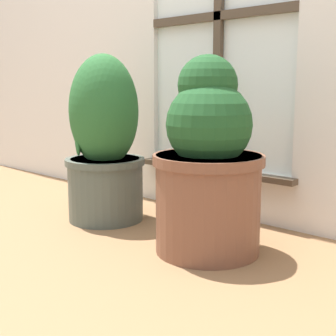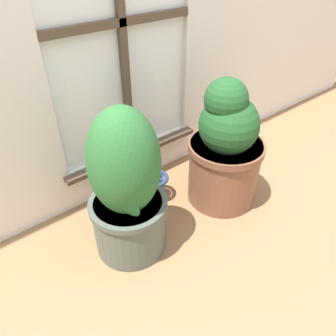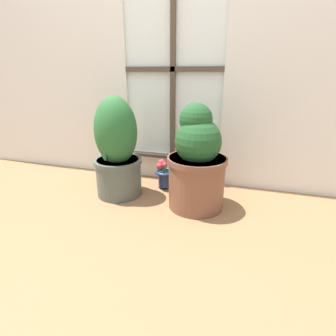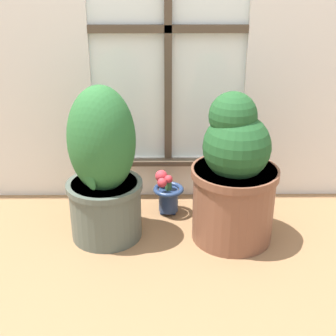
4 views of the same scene
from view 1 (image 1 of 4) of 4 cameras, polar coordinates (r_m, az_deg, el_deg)
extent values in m
plane|color=olive|center=(1.68, -7.33, -9.59)|extent=(10.00, 10.00, 0.00)
cube|color=silver|center=(2.11, 6.07, -2.58)|extent=(0.74, 0.05, 0.21)
cube|color=white|center=(2.09, 6.67, 17.86)|extent=(0.74, 0.02, 1.28)
cube|color=#4C3D2D|center=(2.07, 6.20, 17.96)|extent=(0.04, 0.02, 1.28)
cube|color=#4C3D2D|center=(2.07, 6.20, 17.96)|extent=(0.74, 0.02, 0.04)
cube|color=#4C3D2D|center=(2.06, 5.37, -0.26)|extent=(0.80, 0.06, 0.02)
cylinder|color=#4C564C|center=(2.00, -7.60, -2.55)|extent=(0.31, 0.31, 0.26)
cylinder|color=#4C564C|center=(1.97, -7.68, 0.81)|extent=(0.33, 0.33, 0.03)
cylinder|color=#38281E|center=(1.97, -7.69, 1.04)|extent=(0.29, 0.29, 0.01)
ellipsoid|color=#28602D|center=(1.95, -7.82, 6.89)|extent=(0.29, 0.29, 0.46)
ellipsoid|color=#28602D|center=(1.96, -10.90, 4.19)|extent=(0.15, 0.12, 0.21)
cylinder|color=brown|center=(1.59, 4.88, -4.35)|extent=(0.35, 0.35, 0.34)
cylinder|color=brown|center=(1.56, 4.96, 1.03)|extent=(0.37, 0.37, 0.03)
cylinder|color=#38281E|center=(1.56, 4.96, 1.46)|extent=(0.32, 0.32, 0.01)
sphere|color=#1E4C23|center=(1.55, 5.02, 5.30)|extent=(0.29, 0.29, 0.29)
sphere|color=#1E4C23|center=(1.57, 4.86, 10.06)|extent=(0.20, 0.20, 0.20)
ellipsoid|color=#1E4C23|center=(1.48, 7.00, 4.51)|extent=(0.07, 0.16, 0.23)
sphere|color=navy|center=(1.99, 2.71, -6.12)|extent=(0.02, 0.02, 0.02)
sphere|color=navy|center=(1.97, 1.08, -6.27)|extent=(0.02, 0.02, 0.02)
sphere|color=navy|center=(1.94, 2.41, -6.59)|extent=(0.02, 0.02, 0.02)
cylinder|color=navy|center=(1.95, 2.07, -4.52)|extent=(0.09, 0.09, 0.11)
torus|color=navy|center=(1.94, 2.08, -2.91)|extent=(0.15, 0.15, 0.02)
cylinder|color=#386633|center=(1.93, 2.09, -2.02)|extent=(0.03, 0.03, 0.06)
sphere|color=#C6333D|center=(1.92, 2.10, -1.31)|extent=(0.04, 0.04, 0.04)
sphere|color=#C6333D|center=(1.97, 1.99, -1.02)|extent=(0.06, 0.06, 0.06)
sphere|color=#C6333D|center=(1.92, 0.79, -1.39)|extent=(0.05, 0.05, 0.05)
camera|label=2|loc=(2.12, -39.80, 24.69)|focal=35.00mm
camera|label=3|loc=(0.78, -75.69, 22.84)|focal=28.00mm
camera|label=4|loc=(1.49, -76.62, 26.21)|focal=50.00mm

